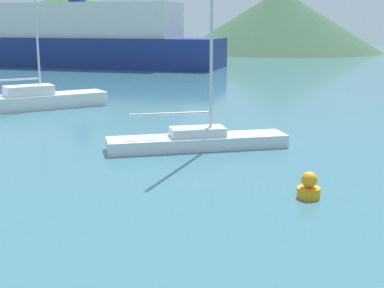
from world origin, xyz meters
The scene contains 6 objects.
sailboat_inner centered at (-0.66, 18.56, 0.44)m, with size 7.00×3.19×10.81m.
sailboat_outer centered at (-10.39, 27.73, 0.52)m, with size 8.16×6.33×10.20m.
ferry_distant centered at (-15.36, 58.17, 2.99)m, with size 32.83×14.77×8.41m.
buoy_marker centered at (2.60, 12.79, 0.30)m, with size 0.64×0.64×0.73m.
hill_west centered at (-23.80, 86.47, 5.15)m, with size 40.04×40.04×10.30m.
hill_central centered at (10.19, 89.70, 5.06)m, with size 33.25×33.25×10.13m.
Camera 1 is at (0.08, -1.32, 4.68)m, focal length 50.00 mm.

